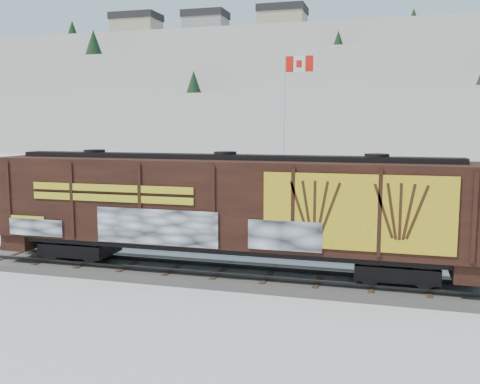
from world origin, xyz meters
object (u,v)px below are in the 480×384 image
(hopper_railcar, at_px, (225,205))
(car_dark, at_px, (388,231))
(flagpole, at_px, (285,160))
(car_silver, at_px, (256,229))
(car_white, at_px, (245,228))

(hopper_railcar, relative_size, car_dark, 4.51)
(flagpole, distance_m, car_silver, 8.32)
(car_silver, relative_size, car_white, 0.84)
(flagpole, distance_m, car_dark, 9.32)
(car_white, bearing_deg, flagpole, -23.18)
(hopper_railcar, bearing_deg, flagpole, 91.27)
(hopper_railcar, xyz_separation_m, flagpole, (-0.31, 14.16, 0.91))
(hopper_railcar, relative_size, car_white, 3.83)
(hopper_railcar, xyz_separation_m, car_dark, (6.31, 8.47, -2.35))
(hopper_railcar, distance_m, flagpole, 14.20)
(car_silver, xyz_separation_m, car_dark, (6.64, 2.01, -0.10))
(flagpole, height_order, car_dark, flagpole)
(hopper_railcar, height_order, car_dark, hopper_railcar)
(car_silver, bearing_deg, car_dark, -64.65)
(hopper_railcar, height_order, car_silver, hopper_railcar)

